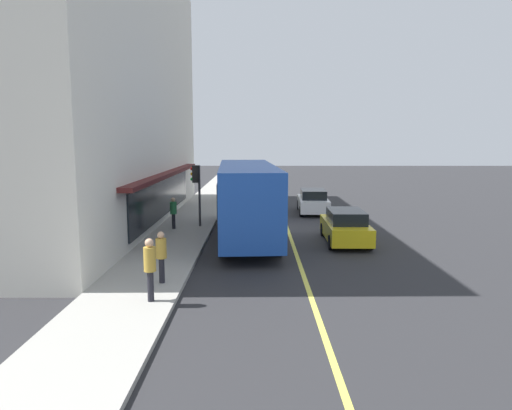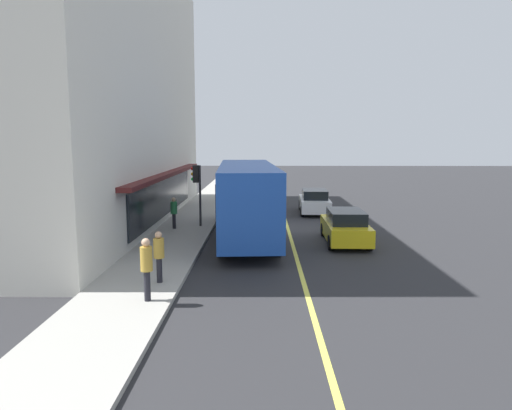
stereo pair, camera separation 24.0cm
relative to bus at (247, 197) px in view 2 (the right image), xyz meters
The scene contains 12 objects.
ground 3.86m from the bus, 39.18° to the right, with size 120.00×120.00×0.00m, color #28282B.
sidewalk 4.58m from the bus, 51.95° to the left, with size 80.00×2.88×0.15m, color #9E9B93.
lane_centre_stripe 3.86m from the bus, 39.18° to the right, with size 36.00×0.16×0.01m, color #D8D14C.
storefront_building 11.57m from the bus, 66.67° to the left, with size 25.06×9.68×15.36m.
bus is the anchor object (origin of this frame).
traffic_light 3.58m from the bus, 49.41° to the left, with size 0.30×0.52×3.20m.
car_silver 12.24m from the bus, ahead, with size 4.33×1.93×1.52m.
car_yellow 4.78m from the bus, 102.74° to the right, with size 4.33×1.93×1.52m.
car_white 8.79m from the bus, 27.88° to the right, with size 4.37×2.00×1.52m.
pedestrian_mid_block 9.59m from the bus, 164.76° to the left, with size 0.34×0.34×1.80m.
pedestrian_near_storefront 7.98m from the bus, 161.28° to the left, with size 0.34×0.34×1.66m.
pedestrian_waiting 4.17m from the bus, 68.01° to the left, with size 0.34×0.34×1.61m.
Camera 2 is at (-24.40, 1.38, 4.66)m, focal length 32.65 mm.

